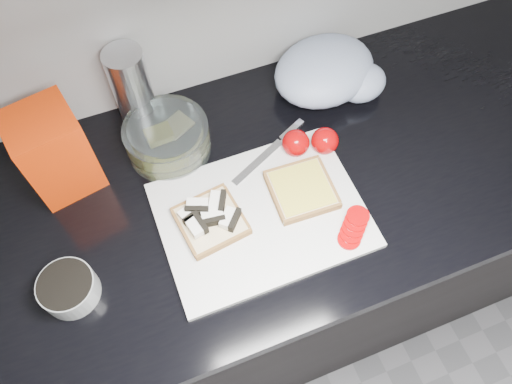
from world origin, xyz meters
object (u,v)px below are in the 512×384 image
(glass_bowl, at_px, (168,138))
(bread_bag, at_px, (54,152))
(steel_canister, at_px, (132,88))
(cutting_board, at_px, (261,215))

(glass_bowl, height_order, bread_bag, bread_bag)
(glass_bowl, bearing_deg, bread_bag, 179.26)
(bread_bag, xyz_separation_m, steel_canister, (0.18, 0.10, -0.00))
(cutting_board, distance_m, bread_bag, 0.42)
(cutting_board, relative_size, bread_bag, 2.04)
(cutting_board, distance_m, steel_canister, 0.38)
(cutting_board, relative_size, steel_canister, 2.07)
(cutting_board, height_order, steel_canister, steel_canister)
(bread_bag, relative_size, steel_canister, 1.01)
(cutting_board, height_order, bread_bag, bread_bag)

